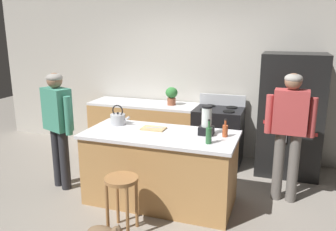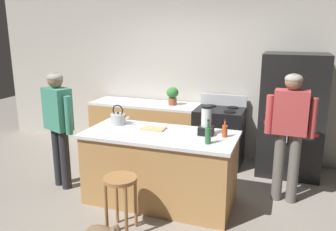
{
  "view_description": "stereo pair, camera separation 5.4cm",
  "coord_description": "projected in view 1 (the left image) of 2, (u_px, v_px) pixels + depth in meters",
  "views": [
    {
      "loc": [
        1.39,
        -3.75,
        2.15
      ],
      "look_at": [
        0.0,
        0.3,
        1.06
      ],
      "focal_mm": 36.71,
      "sensor_mm": 36.0,
      "label": 1
    },
    {
      "loc": [
        1.44,
        -3.74,
        2.15
      ],
      "look_at": [
        0.0,
        0.3,
        1.06
      ],
      "focal_mm": 36.71,
      "sensor_mm": 36.0,
      "label": 2
    }
  ],
  "objects": [
    {
      "name": "bottle_cooking_sauce",
      "position": [
        225.0,
        130.0,
        4.03
      ],
      "size": [
        0.06,
        0.06,
        0.22
      ],
      "color": "#B24C26",
      "rests_on": "kitchen_island"
    },
    {
      "name": "person_by_island_left",
      "position": [
        58.0,
        120.0,
        4.57
      ],
      "size": [
        0.58,
        0.35,
        1.59
      ],
      "color": "#26262B",
      "rests_on": "ground_plane"
    },
    {
      "name": "cutting_board",
      "position": [
        154.0,
        128.0,
        4.34
      ],
      "size": [
        0.3,
        0.2,
        0.02
      ],
      "primitive_type": "cube",
      "color": "tan",
      "rests_on": "kitchen_island"
    },
    {
      "name": "potted_plant",
      "position": [
        172.0,
        95.0,
        5.68
      ],
      "size": [
        0.2,
        0.2,
        0.3
      ],
      "color": "brown",
      "rests_on": "back_counter_run"
    },
    {
      "name": "blender_appliance",
      "position": [
        207.0,
        122.0,
        4.1
      ],
      "size": [
        0.17,
        0.17,
        0.35
      ],
      "color": "black",
      "rests_on": "kitchen_island"
    },
    {
      "name": "chef_knife",
      "position": [
        155.0,
        128.0,
        4.33
      ],
      "size": [
        0.22,
        0.11,
        0.01
      ],
      "primitive_type": "cube",
      "rotation": [
        0.0,
        0.0,
        0.38
      ],
      "color": "#B7BABF",
      "rests_on": "cutting_board"
    },
    {
      "name": "ground_plane",
      "position": [
        160.0,
        201.0,
        4.41
      ],
      "size": [
        14.0,
        14.0,
        0.0
      ],
      "primitive_type": "plane",
      "color": "gray"
    },
    {
      "name": "tea_kettle",
      "position": [
        118.0,
        119.0,
        4.54
      ],
      "size": [
        0.28,
        0.2,
        0.27
      ],
      "color": "#B7BABF",
      "rests_on": "kitchen_island"
    },
    {
      "name": "back_wall",
      "position": [
        199.0,
        76.0,
        5.86
      ],
      "size": [
        8.0,
        0.1,
        2.7
      ],
      "primitive_type": "cube",
      "color": "#BCB7AD",
      "rests_on": "ground_plane"
    },
    {
      "name": "person_by_sink_right",
      "position": [
        289.0,
        126.0,
        4.2
      ],
      "size": [
        0.59,
        0.24,
        1.64
      ],
      "color": "#66605B",
      "rests_on": "ground_plane"
    },
    {
      "name": "stove_range",
      "position": [
        218.0,
        135.0,
        5.55
      ],
      "size": [
        0.76,
        0.65,
        1.09
      ],
      "color": "black",
      "rests_on": "ground_plane"
    },
    {
      "name": "refrigerator",
      "position": [
        290.0,
        115.0,
        5.09
      ],
      "size": [
        0.9,
        0.73,
        1.81
      ],
      "color": "black",
      "rests_on": "ground_plane"
    },
    {
      "name": "bar_stool",
      "position": [
        122.0,
        189.0,
        3.65
      ],
      "size": [
        0.36,
        0.36,
        0.62
      ],
      "color": "#9E6B3D",
      "rests_on": "ground_plane"
    },
    {
      "name": "bottle_olive_oil",
      "position": [
        209.0,
        135.0,
        3.79
      ],
      "size": [
        0.07,
        0.07,
        0.28
      ],
      "color": "#2D6638",
      "rests_on": "kitchen_island"
    },
    {
      "name": "back_counter_run",
      "position": [
        148.0,
        129.0,
        5.97
      ],
      "size": [
        2.0,
        0.64,
        0.91
      ],
      "color": "#B7844C",
      "rests_on": "ground_plane"
    },
    {
      "name": "kitchen_island",
      "position": [
        160.0,
        168.0,
        4.3
      ],
      "size": [
        1.87,
        0.87,
        0.91
      ],
      "color": "#B7844C",
      "rests_on": "ground_plane"
    }
  ]
}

